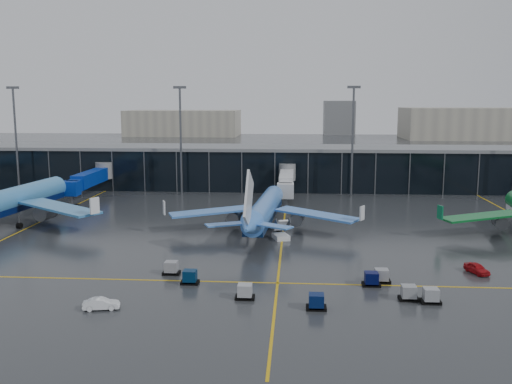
# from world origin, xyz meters

# --- Properties ---
(ground) EXTENTS (600.00, 600.00, 0.00)m
(ground) POSITION_xyz_m (0.00, 0.00, 0.00)
(ground) COLOR #282B2D
(ground) RESTS_ON ground
(terminal_pier) EXTENTS (142.00, 17.00, 10.70)m
(terminal_pier) POSITION_xyz_m (0.00, 62.00, 5.42)
(terminal_pier) COLOR black
(terminal_pier) RESTS_ON ground
(jet_bridges) EXTENTS (94.00, 27.50, 7.20)m
(jet_bridges) POSITION_xyz_m (-35.00, 42.99, 4.55)
(jet_bridges) COLOR #595B60
(jet_bridges) RESTS_ON ground
(flood_masts) EXTENTS (203.00, 0.50, 25.50)m
(flood_masts) POSITION_xyz_m (5.00, 50.00, 13.81)
(flood_masts) COLOR #595B60
(flood_masts) RESTS_ON ground
(distant_hangars) EXTENTS (260.00, 71.00, 22.00)m
(distant_hangars) POSITION_xyz_m (49.94, 270.08, 8.79)
(distant_hangars) COLOR #B2AD99
(distant_hangars) RESTS_ON ground
(taxi_lines) EXTENTS (220.00, 120.00, 0.02)m
(taxi_lines) POSITION_xyz_m (10.00, 10.61, 0.01)
(taxi_lines) COLOR gold
(taxi_lines) RESTS_ON ground
(airliner_arkefly) EXTENTS (44.36, 49.35, 14.03)m
(airliner_arkefly) POSITION_xyz_m (-39.10, 14.58, 7.01)
(airliner_arkefly) COLOR #3A81BF
(airliner_arkefly) RESTS_ON ground
(airliner_klm_near) EXTENTS (36.92, 41.31, 11.96)m
(airliner_klm_near) POSITION_xyz_m (6.78, 13.76, 5.98)
(airliner_klm_near) COLOR #427EDA
(airliner_klm_near) RESTS_ON ground
(baggage_carts) EXTENTS (33.17, 12.75, 1.70)m
(baggage_carts) POSITION_xyz_m (14.08, -17.86, 0.76)
(baggage_carts) COLOR black
(baggage_carts) RESTS_ON ground
(mobile_airstair) EXTENTS (3.12, 3.74, 3.45)m
(mobile_airstair) POSITION_xyz_m (9.78, 7.50, 0.77)
(mobile_airstair) COLOR white
(mobile_airstair) RESTS_ON ground
(service_van_red) EXTENTS (2.86, 4.25, 1.34)m
(service_van_red) POSITION_xyz_m (35.68, -9.18, 0.67)
(service_van_red) COLOR #AC0D13
(service_van_red) RESTS_ON ground
(service_van_white) EXTENTS (4.05, 2.15, 1.27)m
(service_van_white) POSITION_xyz_m (-8.59, -25.30, 0.63)
(service_van_white) COLOR white
(service_van_white) RESTS_ON ground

